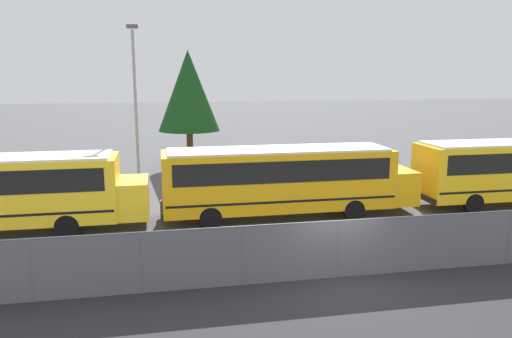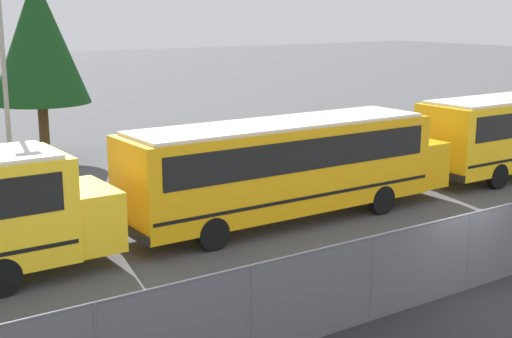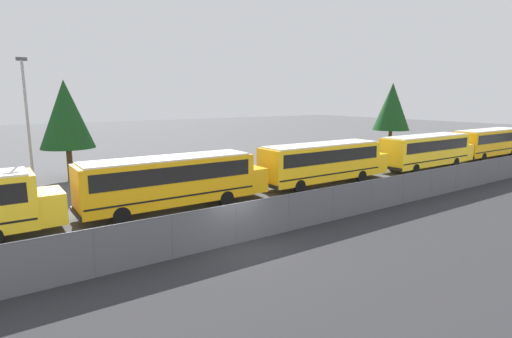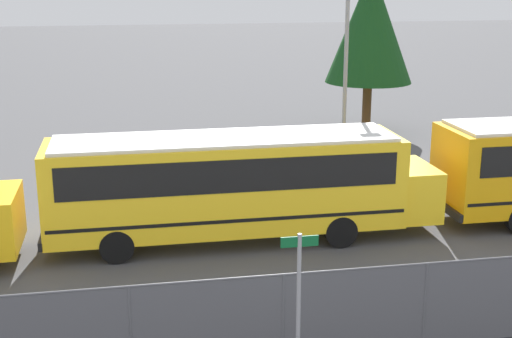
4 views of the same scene
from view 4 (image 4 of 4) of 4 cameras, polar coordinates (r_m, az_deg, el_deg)
school_bus_2 at (r=20.76m, az=-1.77°, el=-0.83°), size 11.59×2.61×3.15m
street_sign at (r=13.43m, az=3.41°, el=-11.16°), size 0.70×0.09×3.16m
light_pole at (r=27.91m, az=7.24°, el=9.52°), size 0.60×0.24×8.95m
tree_1 at (r=35.15m, az=9.11°, el=11.25°), size 4.18×4.18×7.98m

